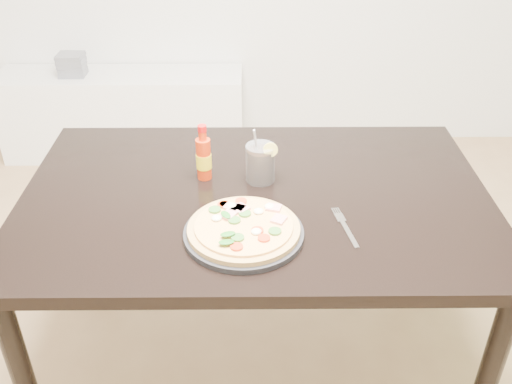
{
  "coord_description": "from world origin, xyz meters",
  "views": [
    {
      "loc": [
        -0.04,
        -1.03,
        1.67
      ],
      "look_at": [
        -0.03,
        0.29,
        0.83
      ],
      "focal_mm": 40.0,
      "sensor_mm": 36.0,
      "label": 1
    }
  ],
  "objects_px": {
    "plate": "(244,233)",
    "media_console": "(124,114)",
    "pizza": "(244,227)",
    "dining_table": "(256,216)",
    "cola_cup": "(260,164)",
    "hot_sauce_bottle": "(204,158)",
    "fork": "(345,226)"
  },
  "relations": [
    {
      "from": "pizza",
      "to": "media_console",
      "type": "bearing_deg",
      "value": 111.4
    },
    {
      "from": "pizza",
      "to": "fork",
      "type": "relative_size",
      "value": 1.6
    },
    {
      "from": "hot_sauce_bottle",
      "to": "media_console",
      "type": "xyz_separation_m",
      "value": [
        -0.61,
        1.57,
        -0.57
      ]
    },
    {
      "from": "pizza",
      "to": "media_console",
      "type": "relative_size",
      "value": 0.21
    },
    {
      "from": "pizza",
      "to": "media_console",
      "type": "height_order",
      "value": "pizza"
    },
    {
      "from": "hot_sauce_bottle",
      "to": "plate",
      "type": "bearing_deg",
      "value": -67.74
    },
    {
      "from": "fork",
      "to": "hot_sauce_bottle",
      "type": "bearing_deg",
      "value": 135.51
    },
    {
      "from": "hot_sauce_bottle",
      "to": "fork",
      "type": "relative_size",
      "value": 0.96
    },
    {
      "from": "cola_cup",
      "to": "fork",
      "type": "distance_m",
      "value": 0.34
    },
    {
      "from": "dining_table",
      "to": "cola_cup",
      "type": "height_order",
      "value": "cola_cup"
    },
    {
      "from": "plate",
      "to": "pizza",
      "type": "relative_size",
      "value": 1.07
    },
    {
      "from": "hot_sauce_bottle",
      "to": "fork",
      "type": "height_order",
      "value": "hot_sauce_bottle"
    },
    {
      "from": "media_console",
      "to": "dining_table",
      "type": "bearing_deg",
      "value": -65.21
    },
    {
      "from": "hot_sauce_bottle",
      "to": "media_console",
      "type": "distance_m",
      "value": 1.78
    },
    {
      "from": "plate",
      "to": "pizza",
      "type": "xyz_separation_m",
      "value": [
        0.0,
        0.0,
        0.02
      ]
    },
    {
      "from": "fork",
      "to": "plate",
      "type": "bearing_deg",
      "value": 177.2
    },
    {
      "from": "plate",
      "to": "pizza",
      "type": "bearing_deg",
      "value": 89.56
    },
    {
      "from": "dining_table",
      "to": "pizza",
      "type": "height_order",
      "value": "pizza"
    },
    {
      "from": "plate",
      "to": "fork",
      "type": "xyz_separation_m",
      "value": [
        0.28,
        0.04,
        -0.01
      ]
    },
    {
      "from": "hot_sauce_bottle",
      "to": "fork",
      "type": "bearing_deg",
      "value": -33.57
    },
    {
      "from": "plate",
      "to": "pizza",
      "type": "height_order",
      "value": "pizza"
    },
    {
      "from": "dining_table",
      "to": "fork",
      "type": "height_order",
      "value": "fork"
    },
    {
      "from": "plate",
      "to": "media_console",
      "type": "xyz_separation_m",
      "value": [
        -0.73,
        1.87,
        -0.51
      ]
    },
    {
      "from": "dining_table",
      "to": "pizza",
      "type": "bearing_deg",
      "value": -99.07
    },
    {
      "from": "dining_table",
      "to": "cola_cup",
      "type": "relative_size",
      "value": 7.78
    },
    {
      "from": "fork",
      "to": "media_console",
      "type": "relative_size",
      "value": 0.13
    },
    {
      "from": "cola_cup",
      "to": "pizza",
      "type": "bearing_deg",
      "value": -99.62
    },
    {
      "from": "plate",
      "to": "pizza",
      "type": "distance_m",
      "value": 0.02
    },
    {
      "from": "dining_table",
      "to": "plate",
      "type": "distance_m",
      "value": 0.23
    },
    {
      "from": "dining_table",
      "to": "media_console",
      "type": "relative_size",
      "value": 1.0
    },
    {
      "from": "pizza",
      "to": "fork",
      "type": "bearing_deg",
      "value": 7.49
    },
    {
      "from": "media_console",
      "to": "pizza",
      "type": "bearing_deg",
      "value": -68.6
    }
  ]
}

